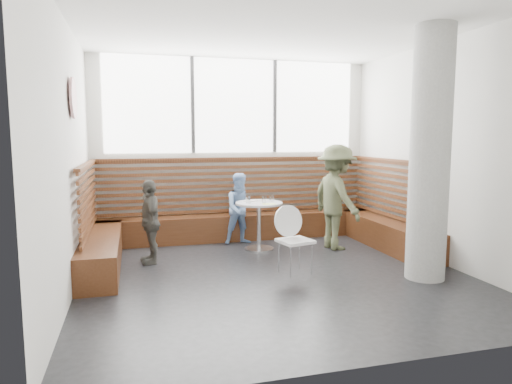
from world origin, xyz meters
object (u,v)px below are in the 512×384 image
object	(u,v)px
child_back	(241,209)
child_left	(150,222)
cafe_chair	(294,234)
cafe_table	(259,216)
adult_man	(336,197)
concrete_column	(430,155)

from	to	relation	value
child_back	child_left	bearing A→B (deg)	-157.33
cafe_chair	cafe_table	bearing A→B (deg)	81.80
child_left	child_back	bearing A→B (deg)	110.88
cafe_table	child_back	size ratio (longest dim) A/B	0.64
adult_man	child_back	xyz separation A→B (m)	(-1.42, 0.73, -0.25)
child_left	adult_man	bearing A→B (deg)	84.86
concrete_column	cafe_table	bearing A→B (deg)	130.06
cafe_chair	child_left	size ratio (longest dim) A/B	0.74
cafe_chair	child_back	xyz separation A→B (m)	(-0.31, 1.78, 0.08)
child_left	cafe_table	bearing A→B (deg)	94.33
cafe_table	child_back	bearing A→B (deg)	111.41
adult_man	child_left	size ratio (longest dim) A/B	1.40
child_back	child_left	xyz separation A→B (m)	(-1.55, -0.81, 0.00)
cafe_table	cafe_chair	size ratio (longest dim) A/B	0.86
concrete_column	child_back	distance (m)	3.26
cafe_table	child_left	distance (m)	1.77
child_back	child_left	world-z (taller)	child_left
child_back	concrete_column	bearing A→B (deg)	-57.86
concrete_column	adult_man	xyz separation A→B (m)	(-0.45, 1.75, -0.75)
concrete_column	cafe_chair	bearing A→B (deg)	156.06
cafe_chair	child_back	size ratio (longest dim) A/B	0.75
child_left	cafe_chair	bearing A→B (deg)	55.57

